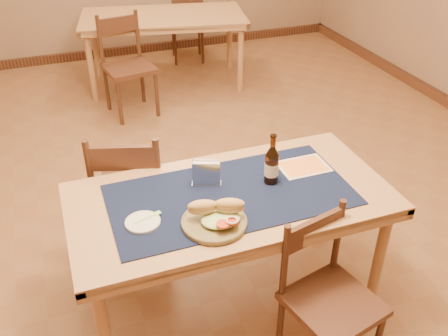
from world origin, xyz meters
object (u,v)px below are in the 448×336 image
object	(u,v)px
chair_main_far	(131,192)
chair_main_near	(328,295)
beer_bottle	(272,165)
back_table	(163,23)
sandwich_plate	(216,218)
napkin_holder	(206,173)
main_table	(231,208)

from	to	relation	value
chair_main_far	chair_main_near	world-z (taller)	chair_main_far
chair_main_near	beer_bottle	size ratio (longest dim) A/B	3.05
back_table	sandwich_plate	bearing A→B (deg)	-100.11
chair_main_far	chair_main_near	xyz separation A→B (m)	(0.71, -1.08, -0.04)
napkin_holder	chair_main_far	bearing A→B (deg)	126.29
chair_main_near	chair_main_far	bearing A→B (deg)	123.43
sandwich_plate	beer_bottle	distance (m)	0.44
back_table	sandwich_plate	world-z (taller)	sandwich_plate
sandwich_plate	beer_bottle	world-z (taller)	beer_bottle
sandwich_plate	beer_bottle	xyz separation A→B (m)	(0.38, 0.22, 0.07)
sandwich_plate	main_table	bearing A→B (deg)	52.89
main_table	chair_main_near	xyz separation A→B (m)	(0.30, -0.50, -0.23)
chair_main_near	napkin_holder	size ratio (longest dim) A/B	5.25
chair_main_near	napkin_holder	distance (m)	0.83
back_table	beer_bottle	xyz separation A→B (m)	(-0.23, -3.18, 0.19)
beer_bottle	chair_main_far	bearing A→B (deg)	139.74
chair_main_far	sandwich_plate	distance (m)	0.87
back_table	chair_main_near	world-z (taller)	chair_main_near
beer_bottle	napkin_holder	world-z (taller)	beer_bottle
napkin_holder	main_table	bearing A→B (deg)	-57.16
sandwich_plate	beer_bottle	bearing A→B (deg)	30.64
beer_bottle	napkin_holder	size ratio (longest dim) A/B	1.72
chair_main_far	back_table	bearing A→B (deg)	71.63
chair_main_near	napkin_holder	bearing A→B (deg)	121.28
back_table	chair_main_far	world-z (taller)	chair_main_far
beer_bottle	back_table	bearing A→B (deg)	85.85
back_table	chair_main_near	distance (m)	3.72
beer_bottle	napkin_holder	bearing A→B (deg)	162.72
chair_main_far	sandwich_plate	size ratio (longest dim) A/B	3.03
sandwich_plate	chair_main_far	bearing A→B (deg)	109.27
chair_main_far	main_table	bearing A→B (deg)	-54.46
main_table	sandwich_plate	distance (m)	0.27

